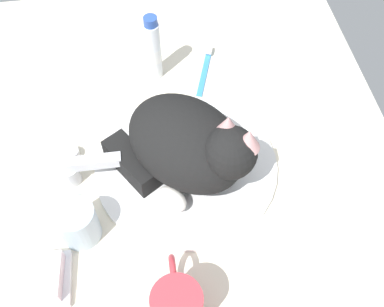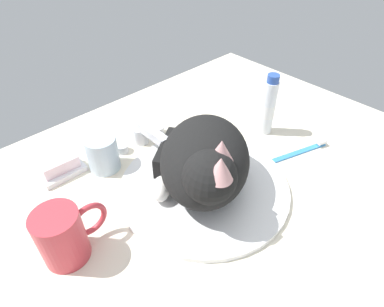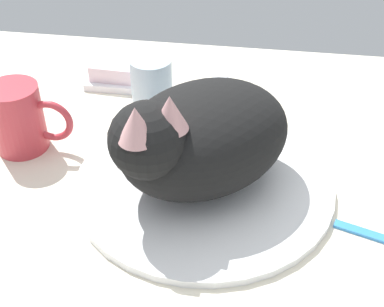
{
  "view_description": "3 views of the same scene",
  "coord_description": "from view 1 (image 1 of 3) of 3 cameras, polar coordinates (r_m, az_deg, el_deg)",
  "views": [
    {
      "loc": [
        -44.59,
        4.95,
        69.57
      ],
      "look_at": [
        0.01,
        -1.11,
        4.21
      ],
      "focal_mm": 41.35,
      "sensor_mm": 36.0,
      "label": 1
    },
    {
      "loc": [
        -32.94,
        -31.35,
        47.29
      ],
      "look_at": [
        -0.61,
        2.86,
        7.77
      ],
      "focal_mm": 30.23,
      "sensor_mm": 36.0,
      "label": 2
    },
    {
      "loc": [
        6.3,
        -52.27,
        45.88
      ],
      "look_at": [
        -1.8,
        1.29,
        4.15
      ],
      "focal_mm": 49.34,
      "sensor_mm": 36.0,
      "label": 3
    }
  ],
  "objects": [
    {
      "name": "cat",
      "position": [
        0.76,
        -0.3,
        1.06
      ],
      "size": [
        27.88,
        28.6,
        16.28
      ],
      "color": "black",
      "rests_on": "sink_basin"
    },
    {
      "name": "coffee_mug",
      "position": [
        0.67,
        -1.94,
        -19.14
      ],
      "size": [
        11.82,
        7.37,
        9.82
      ],
      "color": "#C63842",
      "rests_on": "ground_plane"
    },
    {
      "name": "faucet",
      "position": [
        0.82,
        -14.49,
        -2.21
      ],
      "size": [
        13.36,
        11.4,
        5.98
      ],
      "color": "silver",
      "rests_on": "ground_plane"
    },
    {
      "name": "soap_bar",
      "position": [
        0.74,
        -18.14,
        -14.82
      ],
      "size": [
        7.58,
        4.72,
        2.65
      ],
      "primitive_type": "cube",
      "rotation": [
        0.0,
        0.0,
        -0.05
      ],
      "color": "silver",
      "rests_on": "soap_dish"
    },
    {
      "name": "toothpaste_bottle",
      "position": [
        0.93,
        -5.04,
        13.19
      ],
      "size": [
        3.3,
        3.3,
        15.16
      ],
      "color": "white",
      "rests_on": "ground_plane"
    },
    {
      "name": "ground_plane",
      "position": [
        0.84,
        -0.75,
        -2.29
      ],
      "size": [
        110.0,
        82.5,
        3.0
      ],
      "primitive_type": "cube",
      "color": "silver"
    },
    {
      "name": "soap_dish",
      "position": [
        0.76,
        -17.75,
        -15.33
      ],
      "size": [
        9.0,
        6.4,
        1.2
      ],
      "primitive_type": "cube",
      "color": "white",
      "rests_on": "ground_plane"
    },
    {
      "name": "rinse_cup",
      "position": [
        0.75,
        -14.48,
        -8.74
      ],
      "size": [
        6.57,
        6.57,
        7.75
      ],
      "color": "silver",
      "rests_on": "ground_plane"
    },
    {
      "name": "sink_basin",
      "position": [
        0.82,
        -0.76,
        -1.54
      ],
      "size": [
        33.81,
        33.81,
        1.04
      ],
      "primitive_type": "cylinder",
      "color": "white",
      "rests_on": "ground_plane"
    },
    {
      "name": "toothbrush",
      "position": [
        0.98,
        1.69,
        10.9
      ],
      "size": [
        14.48,
        5.79,
        1.6
      ],
      "color": "#388CD8",
      "rests_on": "ground_plane"
    }
  ]
}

